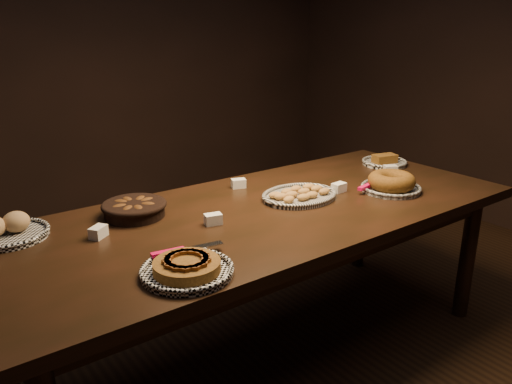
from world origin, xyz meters
TOP-DOWN VIEW (x-y plane):
  - ground at (0.00, 0.00)m, footprint 5.00×5.00m
  - buffet_table at (0.00, 0.00)m, footprint 2.40×1.00m
  - apple_tart_plate at (-0.58, -0.33)m, footprint 0.36×0.31m
  - madeleine_platter at (0.22, 0.02)m, footprint 0.37×0.31m
  - bundt_cake_plate at (0.66, -0.16)m, footprint 0.33×0.30m
  - croissant_basket at (-0.51, 0.26)m, footprint 0.28×0.28m
  - bread_roll_plate at (-0.99, 0.35)m, footprint 0.30×0.30m
  - loaf_plate at (1.02, 0.18)m, footprint 0.26×0.26m
  - tent_cards at (0.09, 0.09)m, footprint 1.70×0.41m

SIDE VIEW (x-z plane):
  - ground at x=0.00m, z-range 0.00..0.00m
  - buffet_table at x=0.00m, z-range 0.30..1.05m
  - madeleine_platter at x=0.22m, z-range 0.75..0.79m
  - loaf_plate at x=1.02m, z-range 0.74..0.80m
  - apple_tart_plate at x=-0.58m, z-range 0.74..0.80m
  - tent_cards at x=0.09m, z-range 0.75..0.79m
  - bread_roll_plate at x=-0.99m, z-range 0.73..0.83m
  - bundt_cake_plate at x=0.66m, z-range 0.74..0.83m
  - croissant_basket at x=-0.51m, z-range 0.76..0.82m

